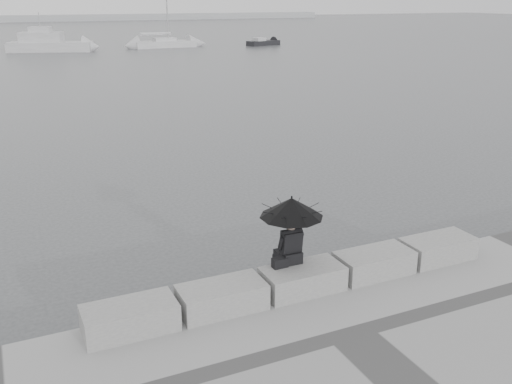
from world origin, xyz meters
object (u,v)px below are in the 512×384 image
small_motorboat (263,43)px  sailboat_right (165,43)px  seated_person (292,214)px  motor_cruiser (50,44)px

small_motorboat → sailboat_right: bearing=154.6°
seated_person → sailboat_right: 64.74m
sailboat_right → small_motorboat: 12.91m
sailboat_right → motor_cruiser: sailboat_right is taller
sailboat_right → motor_cruiser: 13.69m
seated_person → motor_cruiser: (2.03, 62.77, -1.13)m
sailboat_right → motor_cruiser: size_ratio=1.32×
motor_cruiser → small_motorboat: size_ratio=1.99×
motor_cruiser → small_motorboat: 26.52m
seated_person → small_motorboat: 67.07m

